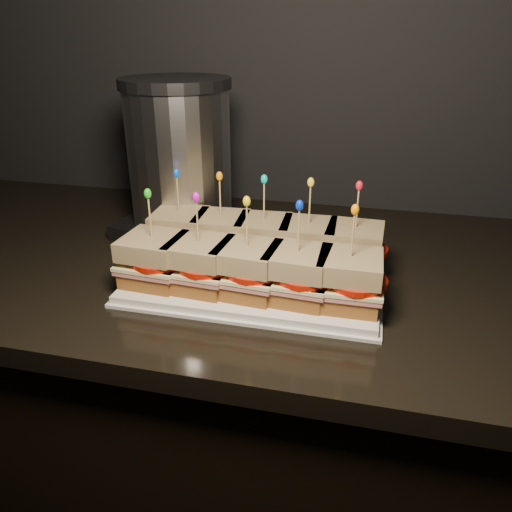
# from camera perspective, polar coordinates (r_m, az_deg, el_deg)

# --- Properties ---
(cabinet) EXTENTS (2.56, 0.70, 0.83)m
(cabinet) POSITION_cam_1_polar(r_m,az_deg,el_deg) (1.23, 6.91, -20.53)
(cabinet) COLOR black
(cabinet) RESTS_ON ground
(granite_slab) EXTENTS (2.60, 0.74, 0.04)m
(granite_slab) POSITION_cam_1_polar(r_m,az_deg,el_deg) (0.97, 8.21, -2.20)
(granite_slab) COLOR black
(granite_slab) RESTS_ON cabinet
(platter) EXTENTS (0.43, 0.26, 0.02)m
(platter) POSITION_cam_1_polar(r_m,az_deg,el_deg) (0.88, 0.00, -2.70)
(platter) COLOR white
(platter) RESTS_ON granite_slab
(platter_rim) EXTENTS (0.44, 0.28, 0.01)m
(platter_rim) POSITION_cam_1_polar(r_m,az_deg,el_deg) (0.89, 0.00, -3.05)
(platter_rim) COLOR white
(platter_rim) RESTS_ON granite_slab
(sandwich_0_bread_bot) EXTENTS (0.10, 0.10, 0.03)m
(sandwich_0_bread_bot) POSITION_cam_1_polar(r_m,az_deg,el_deg) (0.97, -8.53, 1.15)
(sandwich_0_bread_bot) COLOR brown
(sandwich_0_bread_bot) RESTS_ON platter
(sandwich_0_ham) EXTENTS (0.11, 0.11, 0.01)m
(sandwich_0_ham) POSITION_cam_1_polar(r_m,az_deg,el_deg) (0.97, -8.59, 2.07)
(sandwich_0_ham) COLOR #BD5B59
(sandwich_0_ham) RESTS_ON sandwich_0_bread_bot
(sandwich_0_cheese) EXTENTS (0.11, 0.11, 0.01)m
(sandwich_0_cheese) POSITION_cam_1_polar(r_m,az_deg,el_deg) (0.96, -8.62, 2.46)
(sandwich_0_cheese) COLOR #F8EEA9
(sandwich_0_cheese) RESTS_ON sandwich_0_ham
(sandwich_0_tomato) EXTENTS (0.09, 0.09, 0.01)m
(sandwich_0_tomato) POSITION_cam_1_polar(r_m,az_deg,el_deg) (0.95, -8.10, 2.68)
(sandwich_0_tomato) COLOR red
(sandwich_0_tomato) RESTS_ON sandwich_0_cheese
(sandwich_0_bread_top) EXTENTS (0.10, 0.10, 0.03)m
(sandwich_0_bread_top) POSITION_cam_1_polar(r_m,az_deg,el_deg) (0.95, -8.73, 4.03)
(sandwich_0_bread_top) COLOR #54300B
(sandwich_0_bread_top) RESTS_ON sandwich_0_tomato
(sandwich_0_pick) EXTENTS (0.00, 0.00, 0.09)m
(sandwich_0_pick) POSITION_cam_1_polar(r_m,az_deg,el_deg) (0.94, -8.91, 6.68)
(sandwich_0_pick) COLOR tan
(sandwich_0_pick) RESTS_ON sandwich_0_bread_top
(sandwich_0_frill) EXTENTS (0.01, 0.01, 0.02)m
(sandwich_0_frill) POSITION_cam_1_polar(r_m,az_deg,el_deg) (0.92, -9.09, 9.32)
(sandwich_0_frill) COLOR blue
(sandwich_0_frill) RESTS_ON sandwich_0_pick
(sandwich_1_bread_bot) EXTENTS (0.10, 0.10, 0.03)m
(sandwich_1_bread_bot) POSITION_cam_1_polar(r_m,az_deg,el_deg) (0.95, -3.94, 0.69)
(sandwich_1_bread_bot) COLOR brown
(sandwich_1_bread_bot) RESTS_ON platter
(sandwich_1_ham) EXTENTS (0.11, 0.11, 0.01)m
(sandwich_1_ham) POSITION_cam_1_polar(r_m,az_deg,el_deg) (0.94, -3.97, 1.64)
(sandwich_1_ham) COLOR #BD5B59
(sandwich_1_ham) RESTS_ON sandwich_1_bread_bot
(sandwich_1_cheese) EXTENTS (0.11, 0.11, 0.01)m
(sandwich_1_cheese) POSITION_cam_1_polar(r_m,az_deg,el_deg) (0.94, -3.98, 2.03)
(sandwich_1_cheese) COLOR #F8EEA9
(sandwich_1_cheese) RESTS_ON sandwich_1_ham
(sandwich_1_tomato) EXTENTS (0.09, 0.09, 0.01)m
(sandwich_1_tomato) POSITION_cam_1_polar(r_m,az_deg,el_deg) (0.93, -3.39, 2.25)
(sandwich_1_tomato) COLOR red
(sandwich_1_tomato) RESTS_ON sandwich_1_cheese
(sandwich_1_bread_top) EXTENTS (0.10, 0.10, 0.03)m
(sandwich_1_bread_top) POSITION_cam_1_polar(r_m,az_deg,el_deg) (0.93, -4.03, 3.65)
(sandwich_1_bread_top) COLOR #54300B
(sandwich_1_bread_top) RESTS_ON sandwich_1_tomato
(sandwich_1_pick) EXTENTS (0.00, 0.00, 0.09)m
(sandwich_1_pick) POSITION_cam_1_polar(r_m,az_deg,el_deg) (0.91, -4.12, 6.37)
(sandwich_1_pick) COLOR tan
(sandwich_1_pick) RESTS_ON sandwich_1_bread_top
(sandwich_1_frill) EXTENTS (0.01, 0.01, 0.02)m
(sandwich_1_frill) POSITION_cam_1_polar(r_m,az_deg,el_deg) (0.90, -4.20, 9.09)
(sandwich_1_frill) COLOR orange
(sandwich_1_frill) RESTS_ON sandwich_1_pick
(sandwich_2_bread_bot) EXTENTS (0.10, 0.10, 0.03)m
(sandwich_2_bread_bot) POSITION_cam_1_polar(r_m,az_deg,el_deg) (0.93, 0.88, 0.21)
(sandwich_2_bread_bot) COLOR brown
(sandwich_2_bread_bot) RESTS_ON platter
(sandwich_2_ham) EXTENTS (0.11, 0.11, 0.01)m
(sandwich_2_ham) POSITION_cam_1_polar(r_m,az_deg,el_deg) (0.92, 0.89, 1.18)
(sandwich_2_ham) COLOR #BD5B59
(sandwich_2_ham) RESTS_ON sandwich_2_bread_bot
(sandwich_2_cheese) EXTENTS (0.11, 0.11, 0.01)m
(sandwich_2_cheese) POSITION_cam_1_polar(r_m,az_deg,el_deg) (0.92, 0.89, 1.58)
(sandwich_2_cheese) COLOR #F8EEA9
(sandwich_2_cheese) RESTS_ON sandwich_2_ham
(sandwich_2_tomato) EXTENTS (0.09, 0.09, 0.01)m
(sandwich_2_tomato) POSITION_cam_1_polar(r_m,az_deg,el_deg) (0.91, 1.55, 1.79)
(sandwich_2_tomato) COLOR red
(sandwich_2_tomato) RESTS_ON sandwich_2_cheese
(sandwich_2_bread_top) EXTENTS (0.10, 0.10, 0.03)m
(sandwich_2_bread_top) POSITION_cam_1_polar(r_m,az_deg,el_deg) (0.91, 0.90, 3.22)
(sandwich_2_bread_top) COLOR #54300B
(sandwich_2_bread_top) RESTS_ON sandwich_2_tomato
(sandwich_2_pick) EXTENTS (0.00, 0.00, 0.09)m
(sandwich_2_pick) POSITION_cam_1_polar(r_m,az_deg,el_deg) (0.89, 0.92, 5.99)
(sandwich_2_pick) COLOR tan
(sandwich_2_pick) RESTS_ON sandwich_2_bread_top
(sandwich_2_frill) EXTENTS (0.01, 0.01, 0.02)m
(sandwich_2_frill) POSITION_cam_1_polar(r_m,az_deg,el_deg) (0.88, 0.94, 8.77)
(sandwich_2_frill) COLOR #04B8AD
(sandwich_2_frill) RESTS_ON sandwich_2_pick
(sandwich_3_bread_bot) EXTENTS (0.10, 0.10, 0.03)m
(sandwich_3_bread_bot) POSITION_cam_1_polar(r_m,az_deg,el_deg) (0.91, 5.86, -0.29)
(sandwich_3_bread_bot) COLOR brown
(sandwich_3_bread_bot) RESTS_ON platter
(sandwich_3_ham) EXTENTS (0.11, 0.10, 0.01)m
(sandwich_3_ham) POSITION_cam_1_polar(r_m,az_deg,el_deg) (0.91, 5.91, 0.69)
(sandwich_3_ham) COLOR #BD5B59
(sandwich_3_ham) RESTS_ON sandwich_3_bread_bot
(sandwich_3_cheese) EXTENTS (0.11, 0.11, 0.01)m
(sandwich_3_cheese) POSITION_cam_1_polar(r_m,az_deg,el_deg) (0.91, 5.93, 1.09)
(sandwich_3_cheese) COLOR #F8EEA9
(sandwich_3_cheese) RESTS_ON sandwich_3_ham
(sandwich_3_tomato) EXTENTS (0.09, 0.09, 0.01)m
(sandwich_3_tomato) POSITION_cam_1_polar(r_m,az_deg,el_deg) (0.90, 6.66, 1.31)
(sandwich_3_tomato) COLOR red
(sandwich_3_tomato) RESTS_ON sandwich_3_cheese
(sandwich_3_bread_top) EXTENTS (0.10, 0.10, 0.03)m
(sandwich_3_bread_top) POSITION_cam_1_polar(r_m,az_deg,el_deg) (0.89, 6.01, 2.75)
(sandwich_3_bread_top) COLOR #54300B
(sandwich_3_bread_top) RESTS_ON sandwich_3_tomato
(sandwich_3_pick) EXTENTS (0.00, 0.00, 0.09)m
(sandwich_3_pick) POSITION_cam_1_polar(r_m,az_deg,el_deg) (0.88, 6.14, 5.56)
(sandwich_3_pick) COLOR tan
(sandwich_3_pick) RESTS_ON sandwich_3_bread_top
(sandwich_3_frill) EXTENTS (0.01, 0.01, 0.02)m
(sandwich_3_frill) POSITION_cam_1_polar(r_m,az_deg,el_deg) (0.86, 6.28, 8.37)
(sandwich_3_frill) COLOR yellow
(sandwich_3_frill) RESTS_ON sandwich_3_pick
(sandwich_4_bread_bot) EXTENTS (0.10, 0.10, 0.03)m
(sandwich_4_bread_bot) POSITION_cam_1_polar(r_m,az_deg,el_deg) (0.91, 10.95, -0.79)
(sandwich_4_bread_bot) COLOR brown
(sandwich_4_bread_bot) RESTS_ON platter
(sandwich_4_ham) EXTENTS (0.11, 0.10, 0.01)m
(sandwich_4_ham) POSITION_cam_1_polar(r_m,az_deg,el_deg) (0.90, 11.04, 0.18)
(sandwich_4_ham) COLOR #BD5B59
(sandwich_4_ham) RESTS_ON sandwich_4_bread_bot
(sandwich_4_cheese) EXTENTS (0.11, 0.11, 0.01)m
(sandwich_4_cheese) POSITION_cam_1_polar(r_m,az_deg,el_deg) (0.90, 11.07, 0.59)
(sandwich_4_cheese) COLOR #F8EEA9
(sandwich_4_cheese) RESTS_ON sandwich_4_ham
(sandwich_4_tomato) EXTENTS (0.09, 0.09, 0.01)m
(sandwich_4_tomato) POSITION_cam_1_polar(r_m,az_deg,el_deg) (0.89, 11.86, 0.80)
(sandwich_4_tomato) COLOR red
(sandwich_4_tomato) RESTS_ON sandwich_4_cheese
(sandwich_4_bread_top) EXTENTS (0.10, 0.10, 0.03)m
(sandwich_4_bread_top) POSITION_cam_1_polar(r_m,az_deg,el_deg) (0.89, 11.22, 2.25)
(sandwich_4_bread_top) COLOR #54300B
(sandwich_4_bread_top) RESTS_ON sandwich_4_tomato
(sandwich_4_pick) EXTENTS (0.00, 0.00, 0.09)m
(sandwich_4_pick) POSITION_cam_1_polar(r_m,az_deg,el_deg) (0.87, 11.47, 5.06)
(sandwich_4_pick) COLOR tan
(sandwich_4_pick) RESTS_ON sandwich_4_bread_top
(sandwich_4_frill) EXTENTS (0.01, 0.01, 0.02)m
(sandwich_4_frill) POSITION_cam_1_polar(r_m,az_deg,el_deg) (0.86, 11.73, 7.89)
(sandwich_4_frill) COLOR red
(sandwich_4_frill) RESTS_ON sandwich_4_pick
(sandwich_5_bread_bot) EXTENTS (0.10, 0.10, 0.03)m
(sandwich_5_bread_bot) POSITION_cam_1_polar(r_m,az_deg,el_deg) (0.87, -11.43, -2.02)
(sandwich_5_bread_bot) COLOR brown
(sandwich_5_bread_bot) RESTS_ON platter
(sandwich_5_ham) EXTENTS (0.11, 0.11, 0.01)m
(sandwich_5_ham) POSITION_cam_1_polar(r_m,az_deg,el_deg) (0.86, -11.53, -1.01)
(sandwich_5_ham) COLOR #BD5B59
(sandwich_5_ham) RESTS_ON sandwich_5_bread_bot
(sandwich_5_cheese) EXTENTS (0.11, 0.11, 0.01)m
(sandwich_5_cheese) POSITION_cam_1_polar(r_m,az_deg,el_deg) (0.86, -11.57, -0.59)
(sandwich_5_cheese) COLOR #F8EEA9
(sandwich_5_cheese) RESTS_ON sandwich_5_ham
(sandwich_5_tomato) EXTENTS (0.09, 0.09, 0.01)m
(sandwich_5_tomato) POSITION_cam_1_polar(r_m,az_deg,el_deg) (0.85, -11.04, -0.39)
(sandwich_5_tomato) COLOR red
(sandwich_5_tomato) RESTS_ON sandwich_5_cheese
(sandwich_5_bread_top) EXTENTS (0.10, 0.10, 0.03)m
(sandwich_5_bread_top) POSITION_cam_1_polar(r_m,az_deg,el_deg) (0.85, -11.73, 1.13)
(sandwich_5_bread_top) COLOR #54300B
(sandwich_5_bread_top) RESTS_ON sandwich_5_tomato
(sandwich_5_pick) EXTENTS (0.00, 0.00, 0.09)m
(sandwich_5_pick) POSITION_cam_1_polar(r_m,az_deg,el_deg) (0.83, -12.00, 4.05)
(sandwich_5_pick) COLOR tan
(sandwich_5_pick) RESTS_ON sandwich_5_bread_top
(sandwich_5_frill) EXTENTS (0.01, 0.01, 0.02)m
(sandwich_5_frill) POSITION_cam_1_polar(r_m,az_deg,el_deg) (0.82, -12.28, 6.99)
(sandwich_5_frill) COLOR green
(sandwich_5_frill) RESTS_ON sandwich_5_pick
(sandwich_6_bread_bot) EXTENTS (0.10, 0.10, 0.03)m
(sandwich_6_bread_bot) POSITION_cam_1_polar(r_m,az_deg,el_deg) (0.84, -6.38, -2.64)
(sandwich_6_bread_bot) COLOR brown
(sandwich_6_bread_bot) RESTS_ON platter
(sandwich_6_ham) EXTENTS (0.11, 0.11, 0.01)m
(sandwich_6_ham) POSITION_cam_1_polar(r_m,az_deg,el_deg) (0.84, -6.43, -1.60)
(sandwich_6_ham) COLOR #BD5B59
(sandwich_6_ham) RESTS_ON sandwich_6_bread_bot
(sandwich_6_cheese) EXTENTS (0.11, 0.11, 0.01)m
(sandwich_6_cheese) POSITION_cam_1_polar(r_m,az_deg,el_deg) (0.83, -6.45, -1.17)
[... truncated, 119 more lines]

